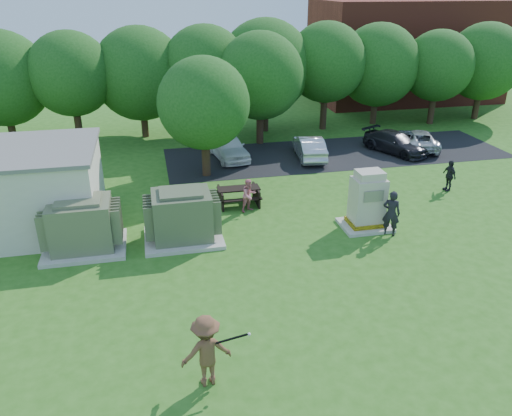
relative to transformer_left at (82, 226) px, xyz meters
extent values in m
plane|color=#2D6619|center=(6.50, -4.50, -0.97)|extent=(120.00, 120.00, 0.00)
cube|color=maroon|center=(24.50, 22.50, 3.03)|extent=(15.00, 8.00, 8.00)
cube|color=#232326|center=(13.50, 9.00, -0.96)|extent=(20.00, 6.00, 0.01)
cube|color=beige|center=(0.00, 0.00, -0.89)|extent=(3.00, 2.40, 0.15)
cube|color=#646C4D|center=(0.00, 0.00, 0.08)|extent=(2.20, 1.80, 1.80)
cube|color=#646C4D|center=(0.00, 0.00, 1.04)|extent=(1.60, 1.30, 0.12)
cube|color=#646C4D|center=(-1.27, 0.00, 0.11)|extent=(0.32, 1.50, 1.35)
cube|color=#646C4D|center=(1.27, 0.00, 0.11)|extent=(0.32, 1.50, 1.35)
cube|color=beige|center=(3.70, 0.00, -0.89)|extent=(3.00, 2.40, 0.15)
cube|color=#555F43|center=(3.70, 0.00, 0.08)|extent=(2.20, 1.80, 1.80)
cube|color=#555F43|center=(3.70, 0.00, 1.04)|extent=(1.60, 1.30, 0.12)
cube|color=#555F43|center=(2.43, 0.00, 0.11)|extent=(0.32, 1.50, 1.35)
cube|color=#555F43|center=(4.97, 0.00, 0.11)|extent=(0.32, 1.50, 1.35)
cube|color=beige|center=(11.11, -0.48, -0.90)|extent=(2.00, 1.64, 0.14)
cube|color=yellow|center=(11.11, -0.48, -0.75)|extent=(1.41, 1.14, 0.16)
cube|color=beige|center=(11.11, -0.48, 0.24)|extent=(1.28, 1.00, 1.82)
cube|color=beige|center=(11.11, -0.48, 1.31)|extent=(1.05, 0.82, 0.32)
cube|color=gray|center=(11.11, -1.01, 0.61)|extent=(0.82, 0.04, 0.46)
cube|color=black|center=(6.44, 2.89, -0.19)|extent=(1.90, 0.74, 0.06)
cube|color=black|center=(6.44, 3.47, -0.51)|extent=(1.90, 0.26, 0.05)
cube|color=black|center=(6.44, 2.31, -0.51)|extent=(1.90, 0.26, 0.05)
cube|color=black|center=(5.62, 2.89, -0.58)|extent=(0.08, 1.42, 0.78)
cube|color=black|center=(7.26, 2.89, -0.58)|extent=(0.08, 1.42, 0.78)
imported|color=brown|center=(3.64, -7.86, 0.01)|extent=(1.34, 0.87, 1.96)
imported|color=black|center=(11.76, -1.35, -0.03)|extent=(0.82, 0.76, 1.88)
imported|color=#DE7584|center=(6.76, 2.09, -0.23)|extent=(0.90, 0.83, 1.49)
imported|color=#232227|center=(16.66, 2.40, -0.21)|extent=(0.44, 0.91, 1.51)
imported|color=white|center=(7.07, 9.52, -0.28)|extent=(2.21, 4.27, 1.39)
imported|color=silver|center=(11.60, 8.53, -0.32)|extent=(1.85, 4.06, 1.29)
imported|color=black|center=(16.92, 8.43, -0.37)|extent=(3.29, 4.49, 1.21)
imported|color=#BBBCC0|center=(18.62, 8.90, -0.40)|extent=(2.96, 4.48, 1.14)
cylinder|color=black|center=(4.26, -7.92, 0.32)|extent=(0.84, 0.23, 0.06)
cylinder|color=maroon|center=(3.74, -7.91, 0.32)|extent=(0.23, 0.11, 0.06)
sphere|color=white|center=(4.72, -7.77, 0.26)|extent=(0.09, 0.09, 0.09)
cylinder|color=#47301E|center=(-5.50, 14.90, 0.23)|extent=(0.44, 0.44, 2.40)
sphere|color=#235B1C|center=(-5.50, 14.90, 3.11)|extent=(5.60, 5.60, 5.60)
cylinder|color=#47301E|center=(-1.50, 14.30, 0.43)|extent=(0.44, 0.44, 2.80)
sphere|color=#235B1C|center=(-1.50, 14.30, 3.33)|extent=(5.00, 5.00, 5.00)
cylinder|color=#47301E|center=(2.50, 15.10, 0.18)|extent=(0.44, 0.44, 2.30)
sphere|color=#235B1C|center=(2.50, 15.10, 3.07)|extent=(5.80, 5.80, 5.80)
cylinder|color=#47301E|center=(6.50, 14.20, 0.38)|extent=(0.44, 0.44, 2.70)
sphere|color=#235B1C|center=(6.50, 14.20, 3.35)|extent=(5.40, 5.40, 5.40)
cylinder|color=#47301E|center=(10.50, 14.80, 0.28)|extent=(0.44, 0.44, 2.50)
sphere|color=#235B1C|center=(10.50, 14.80, 3.33)|extent=(6.00, 6.00, 6.00)
cylinder|color=#47301E|center=(14.50, 14.40, 0.48)|extent=(0.44, 0.44, 2.90)
sphere|color=#235B1C|center=(14.50, 14.40, 3.49)|extent=(5.20, 5.20, 5.20)
cylinder|color=#47301E|center=(18.50, 15.00, 0.23)|extent=(0.44, 0.44, 2.40)
sphere|color=#235B1C|center=(18.50, 15.00, 3.11)|extent=(5.60, 5.60, 5.60)
cylinder|color=#47301E|center=(22.50, 14.10, 0.33)|extent=(0.44, 0.44, 2.60)
sphere|color=#235B1C|center=(22.50, 14.10, 3.07)|extent=(4.80, 4.80, 4.80)
cylinder|color=#47301E|center=(26.50, 14.70, 0.28)|extent=(0.44, 0.44, 2.50)
sphere|color=#235B1C|center=(26.50, 14.70, 3.15)|extent=(5.40, 5.40, 5.40)
cylinder|color=#47301E|center=(5.50, 7.00, 0.23)|extent=(0.44, 0.44, 2.40)
sphere|color=#235B1C|center=(5.50, 7.00, 2.81)|extent=(4.60, 4.60, 4.60)
cylinder|color=#47301E|center=(9.50, 12.00, 0.33)|extent=(0.44, 0.44, 2.60)
sphere|color=#235B1C|center=(9.50, 12.00, 3.19)|extent=(5.20, 5.20, 5.20)
camera|label=1|loc=(2.75, -17.56, 8.20)|focal=35.00mm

